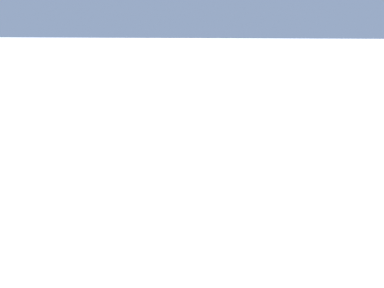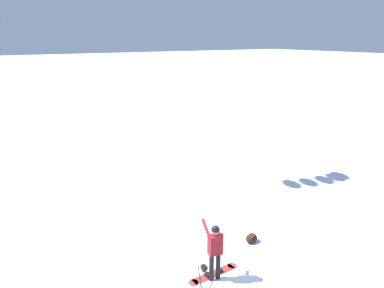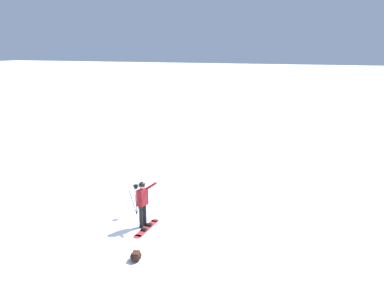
% 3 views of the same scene
% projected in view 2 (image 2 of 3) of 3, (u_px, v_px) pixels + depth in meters
% --- Properties ---
extents(ground_plane, '(300.00, 300.00, 0.00)m').
position_uv_depth(ground_plane, '(214.00, 265.00, 11.57)').
color(ground_plane, white).
extents(snowboarder, '(0.46, 0.74, 1.82)m').
position_uv_depth(snowboarder, '(215.00, 246.00, 10.62)').
color(snowboarder, black).
rests_on(snowboarder, ground_plane).
extents(snowboard, '(1.76, 0.31, 0.10)m').
position_uv_depth(snowboard, '(214.00, 273.00, 11.13)').
color(snowboard, '#B23333').
rests_on(snowboard, ground_plane).
extents(gear_bag_large, '(0.57, 0.48, 0.27)m').
position_uv_depth(gear_bag_large, '(251.00, 238.00, 12.84)').
color(gear_bag_large, black).
rests_on(gear_bag_large, ground_plane).
extents(camera_tripod, '(0.56, 0.54, 1.27)m').
position_uv_depth(camera_tripod, '(204.00, 277.00, 9.55)').
color(camera_tripod, '#262628').
rests_on(camera_tripod, ground_plane).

